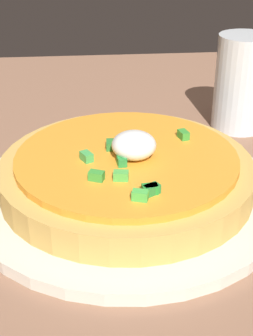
{
  "coord_description": "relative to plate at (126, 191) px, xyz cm",
  "views": [
    {
      "loc": [
        -2.28,
        -45.36,
        28.5
      ],
      "look_at": [
        1.4,
        -5.15,
        6.28
      ],
      "focal_mm": 51.97,
      "sensor_mm": 36.0,
      "label": 1
    }
  ],
  "objects": [
    {
      "name": "plate",
      "position": [
        0.0,
        0.0,
        0.0
      ],
      "size": [
        29.8,
        29.8,
        1.15
      ],
      "primitive_type": "cylinder",
      "color": "silver",
      "rests_on": "dining_table"
    },
    {
      "name": "dining_table",
      "position": [
        -1.4,
        5.15,
        -2.14
      ],
      "size": [
        111.58,
        89.8,
        3.14
      ],
      "primitive_type": "cube",
      "color": "#8C634B",
      "rests_on": "ground"
    },
    {
      "name": "cup_near",
      "position": [
        15.63,
        15.43,
        4.66
      ],
      "size": [
        6.69,
        6.69,
        11.65
      ],
      "color": "silver",
      "rests_on": "dining_table"
    },
    {
      "name": "pizza",
      "position": [
        0.01,
        -0.02,
        2.3
      ],
      "size": [
        24.04,
        24.04,
        5.92
      ],
      "color": "gold",
      "rests_on": "plate"
    }
  ]
}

